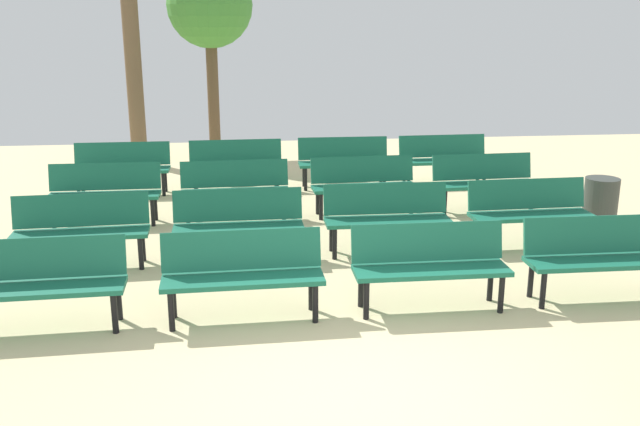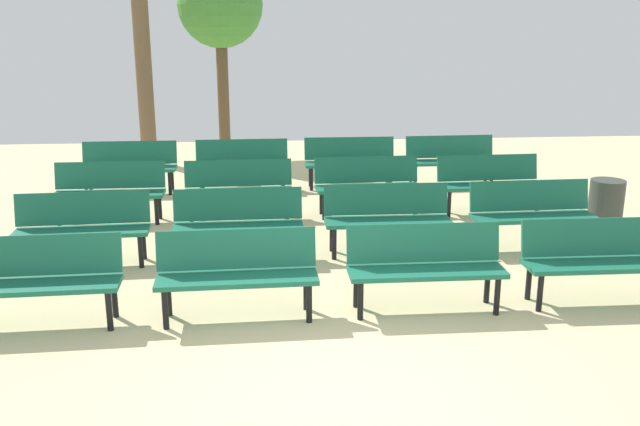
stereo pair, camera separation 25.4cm
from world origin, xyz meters
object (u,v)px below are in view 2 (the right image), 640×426
bench_r3_c0 (129,164)px  bench_r0_c3 (598,256)px  bench_r0_c2 (425,262)px  trash_bin (605,207)px  bench_r2_c2 (367,182)px  bench_r3_c1 (242,162)px  bench_r1_c3 (532,210)px  bench_r2_c1 (239,186)px  bench_r2_c3 (489,180)px  bench_r3_c3 (451,157)px  bench_r0_c0 (37,276)px  bench_r2_c0 (109,188)px  tree_1 (220,7)px  bench_r0_c1 (237,269)px  tree_0 (145,81)px  bench_r1_c0 (82,224)px  bench_r1_c1 (238,220)px  bench_r3_c2 (350,159)px  bench_r1_c2 (387,214)px

bench_r3_c0 → bench_r0_c3: bearing=-42.3°
bench_r0_c2 → trash_bin: bearing=37.2°
bench_r2_c2 → bench_r3_c1: bearing=135.5°
bench_r1_c3 → bench_r3_c1: (-3.85, 3.52, 0.00)m
bench_r2_c1 → bench_r2_c3: size_ratio=1.00×
bench_r3_c3 → bench_r0_c0: bearing=-136.8°
bench_r1_c3 → bench_r0_c0: bearing=-162.7°
bench_r2_c3 → bench_r3_c3: 1.86m
bench_r2_c2 → bench_r2_c3: size_ratio=1.00×
bench_r3_c0 → bench_r2_c0: bearing=-89.0°
bench_r2_c3 → bench_r3_c1: bearing=153.0°
bench_r2_c3 → trash_bin: (1.26, -1.25, -0.12)m
bench_r2_c0 → tree_1: (1.41, 5.58, 2.64)m
trash_bin → bench_r0_c0: bearing=-160.6°
bench_r0_c2 → bench_r0_c1: bearing=-178.8°
bench_r3_c1 → bench_r3_c0: bearing=-179.8°
tree_0 → bench_r0_c0: bearing=-88.8°
bench_r1_c0 → trash_bin: (6.95, 0.69, -0.12)m
bench_r1_c3 → bench_r3_c0: 6.75m
bench_r1_c3 → bench_r3_c3: 3.62m
bench_r0_c0 → bench_r3_c1: size_ratio=1.01×
bench_r0_c2 → bench_r3_c3: 5.74m
bench_r2_c3 → bench_r2_c1: bearing=178.7°
bench_r0_c1 → tree_1: 9.57m
tree_1 → bench_r1_c3: bearing=-59.2°
bench_r1_c1 → tree_0: (-2.06, 6.29, 1.17)m
bench_r0_c2 → bench_r2_c2: 3.64m
bench_r1_c1 → bench_r2_c3: same height
bench_r0_c0 → bench_r3_c2: bearing=53.7°
bench_r1_c3 → bench_r2_c1: (-3.85, 1.69, 0.00)m
bench_r3_c3 → bench_r0_c2: bearing=-109.1°
bench_r3_c0 → bench_r3_c3: size_ratio=0.99×
bench_r3_c0 → tree_1: (1.44, 3.79, 2.64)m
bench_r0_c0 → trash_bin: (6.96, 2.45, -0.12)m
bench_r2_c3 → trash_bin: size_ratio=2.11×
bench_r2_c3 → tree_1: size_ratio=0.39×
bench_r1_c2 → bench_r3_c3: bearing=64.0°
bench_r2_c3 → bench_r2_c2: bearing=177.1°
bench_r1_c2 → tree_0: bearing=122.8°
bench_r2_c3 → bench_r3_c0: size_ratio=1.01×
bench_r3_c3 → bench_r2_c3: bearing=-88.1°
bench_r2_c2 → bench_r3_c1: size_ratio=1.01×
bench_r2_c1 → tree_0: size_ratio=0.48×
bench_r1_c0 → bench_r3_c0: (-0.09, 3.66, 0.00)m
bench_r0_c1 → bench_r3_c3: size_ratio=1.00×
bench_r1_c1 → bench_r3_c1: 3.66m
bench_r0_c3 → tree_1: bearing=116.0°
bench_r0_c2 → bench_r1_c0: bearing=156.2°
bench_r2_c1 → bench_r2_c2: (1.95, 0.09, 0.00)m
bench_r0_c3 → trash_bin: 2.63m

